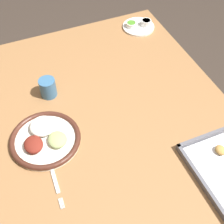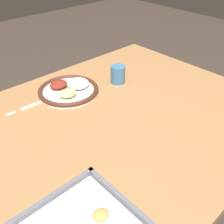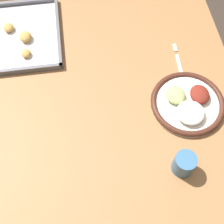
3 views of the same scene
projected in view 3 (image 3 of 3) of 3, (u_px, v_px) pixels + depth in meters
ground_plane at (112, 179)px, 1.68m from camera, size 8.00×8.00×0.00m
dining_table at (112, 130)px, 1.12m from camera, size 1.20×0.92×0.73m
dinner_plate at (188, 103)px, 1.04m from camera, size 0.25×0.25×0.04m
fork at (180, 67)px, 1.13m from camera, size 0.19×0.02×0.00m
baking_tray at (23, 36)px, 1.19m from camera, size 0.35×0.28×0.04m
drinking_cup at (184, 164)px, 0.92m from camera, size 0.06×0.06×0.08m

